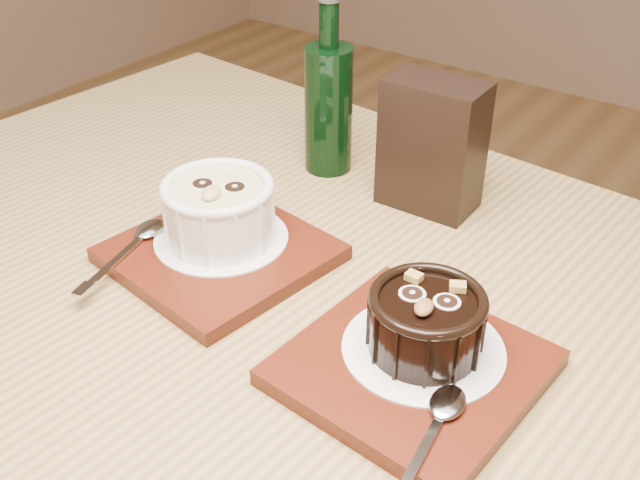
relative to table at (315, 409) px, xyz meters
The scene contains 11 objects.
table is the anchor object (origin of this frame).
tray_left 0.17m from the table, 166.17° to the left, with size 0.18×0.18×0.01m, color #551C0E.
doily_left 0.19m from the table, 162.58° to the left, with size 0.13×0.13×0.00m, color white.
ramekin_white 0.21m from the table, 162.60° to the left, with size 0.11×0.11×0.06m.
spoon_left 0.23m from the table, behind, with size 0.03×0.13×0.01m, color #B8BCC2, non-canonical shape.
tray_right 0.13m from the table, ahead, with size 0.18×0.18×0.01m, color #551C0E.
doily_right 0.14m from the table, 13.19° to the left, with size 0.13×0.13×0.00m, color white.
ramekin_dark 0.17m from the table, 13.20° to the left, with size 0.09×0.09×0.06m.
spoon_right 0.19m from the table, 21.80° to the right, with size 0.03×0.13×0.01m, color #B8BCC2, non-canonical shape.
condiment_stand 0.29m from the table, 96.68° to the left, with size 0.10×0.06×0.14m, color black.
green_bottle 0.34m from the table, 123.27° to the left, with size 0.05×0.05×0.20m.
Camera 1 is at (0.53, -0.37, 1.17)m, focal length 42.00 mm.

